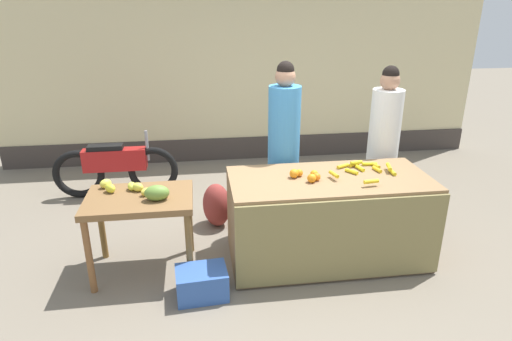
% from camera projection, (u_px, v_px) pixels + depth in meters
% --- Properties ---
extents(ground_plane, '(24.00, 24.00, 0.00)m').
position_uv_depth(ground_plane, '(281.00, 259.00, 4.41)').
color(ground_plane, '#756B5B').
extents(market_wall_back, '(7.52, 0.23, 2.80)m').
position_uv_depth(market_wall_back, '(245.00, 73.00, 6.83)').
color(market_wall_back, beige).
rests_on(market_wall_back, ground).
extents(fruit_stall_counter, '(1.91, 0.90, 0.86)m').
position_uv_depth(fruit_stall_counter, '(328.00, 219.00, 4.30)').
color(fruit_stall_counter, olive).
rests_on(fruit_stall_counter, ground).
extents(side_table_wooden, '(0.96, 0.67, 0.78)m').
position_uv_depth(side_table_wooden, '(140.00, 208.00, 4.00)').
color(side_table_wooden, brown).
rests_on(side_table_wooden, ground).
extents(banana_bunch_pile, '(0.66, 0.60, 0.07)m').
position_uv_depth(banana_bunch_pile, '(364.00, 169.00, 4.29)').
color(banana_bunch_pile, gold).
rests_on(banana_bunch_pile, fruit_stall_counter).
extents(orange_pile, '(0.27, 0.24, 0.09)m').
position_uv_depth(orange_pile, '(306.00, 175.00, 4.10)').
color(orange_pile, orange).
rests_on(orange_pile, fruit_stall_counter).
extents(mango_papaya_pile, '(0.68, 0.48, 0.14)m').
position_uv_depth(mango_papaya_pile, '(143.00, 190.00, 3.94)').
color(mango_papaya_pile, yellow).
rests_on(mango_papaya_pile, side_table_wooden).
extents(vendor_woman_blue_shirt, '(0.34, 0.34, 1.86)m').
position_uv_depth(vendor_woman_blue_shirt, '(284.00, 148.00, 4.72)').
color(vendor_woman_blue_shirt, '#33333D').
rests_on(vendor_woman_blue_shirt, ground).
extents(vendor_woman_white_shirt, '(0.34, 0.34, 1.80)m').
position_uv_depth(vendor_woman_white_shirt, '(383.00, 146.00, 4.89)').
color(vendor_woman_white_shirt, '#33333D').
rests_on(vendor_woman_white_shirt, ground).
extents(parked_motorcycle, '(1.60, 0.18, 0.88)m').
position_uv_depth(parked_motorcycle, '(116.00, 167.00, 5.71)').
color(parked_motorcycle, black).
rests_on(parked_motorcycle, ground).
extents(produce_crate, '(0.46, 0.35, 0.26)m').
position_uv_depth(produce_crate, '(202.00, 283.00, 3.82)').
color(produce_crate, '#3359A5').
rests_on(produce_crate, ground).
extents(produce_sack, '(0.43, 0.46, 0.51)m').
position_uv_depth(produce_sack, '(217.00, 205.00, 4.99)').
color(produce_sack, maroon).
rests_on(produce_sack, ground).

